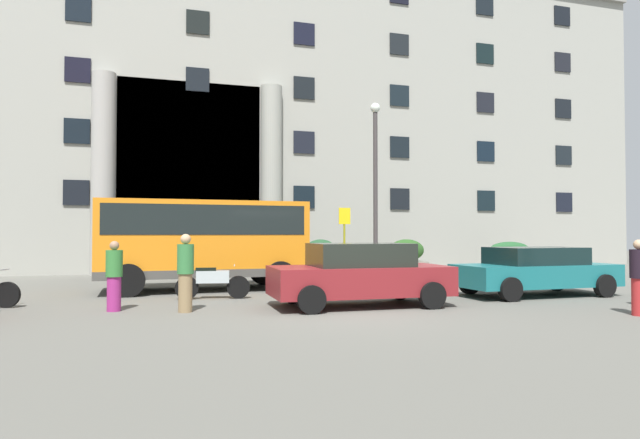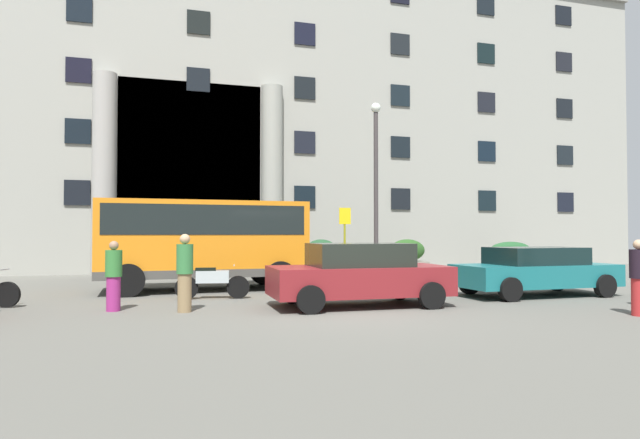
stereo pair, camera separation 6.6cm
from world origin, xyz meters
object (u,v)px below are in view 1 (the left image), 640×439
(bus_stop_sign, at_px, (344,235))
(hedge_planter_entrance_left, at_px, (170,258))
(orange_minibus, at_px, (203,237))
(hedge_planter_west, at_px, (406,256))
(hedge_planter_east, at_px, (510,256))
(pedestrian_woman_dark_dress, at_px, (185,273))
(scooter_by_planter, at_px, (500,274))
(lamppost_plaza_centre, at_px, (375,174))
(motorcycle_far_end, at_px, (211,282))
(parked_sedan_second, at_px, (535,270))
(parked_estate_mid, at_px, (360,274))
(pedestrian_man_crossing, at_px, (114,276))
(pedestrian_child_trailing, at_px, (639,277))
(hedge_planter_far_west, at_px, (321,257))

(bus_stop_sign, distance_m, hedge_planter_entrance_left, 6.81)
(orange_minibus, relative_size, hedge_planter_west, 3.54)
(bus_stop_sign, distance_m, hedge_planter_west, 5.16)
(hedge_planter_east, xyz_separation_m, pedestrian_woman_dark_dress, (-15.18, -9.49, 0.22))
(scooter_by_planter, height_order, lamppost_plaza_centre, lamppost_plaza_centre)
(bus_stop_sign, bearing_deg, lamppost_plaza_centre, 39.46)
(hedge_planter_west, height_order, motorcycle_far_end, hedge_planter_west)
(scooter_by_planter, bearing_deg, motorcycle_far_end, -179.36)
(hedge_planter_entrance_left, relative_size, motorcycle_far_end, 1.13)
(lamppost_plaza_centre, bearing_deg, parked_sedan_second, -78.13)
(pedestrian_woman_dark_dress, bearing_deg, lamppost_plaza_centre, -33.84)
(hedge_planter_west, xyz_separation_m, parked_estate_mid, (-5.96, -9.82, 0.05))
(parked_sedan_second, relative_size, pedestrian_man_crossing, 2.89)
(parked_sedan_second, bearing_deg, pedestrian_woman_dark_dress, -178.78)
(bus_stop_sign, relative_size, parked_estate_mid, 0.63)
(orange_minibus, xyz_separation_m, motorcycle_far_end, (0.02, -2.34, -1.15))
(pedestrian_man_crossing, height_order, pedestrian_child_trailing, pedestrian_child_trailing)
(bus_stop_sign, relative_size, lamppost_plaza_centre, 0.38)
(orange_minibus, distance_m, pedestrian_woman_dark_dress, 4.69)
(hedge_planter_west, distance_m, hedge_planter_entrance_left, 10.10)
(hedge_planter_far_west, height_order, parked_estate_mid, parked_estate_mid)
(orange_minibus, distance_m, parked_estate_mid, 5.83)
(hedge_planter_far_west, bearing_deg, orange_minibus, -135.69)
(parked_sedan_second, bearing_deg, hedge_planter_east, 56.13)
(orange_minibus, relative_size, hedge_planter_far_west, 4.19)
(parked_estate_mid, height_order, lamppost_plaza_centre, lamppost_plaza_centre)
(bus_stop_sign, xyz_separation_m, hedge_planter_east, (9.22, 2.97, -1.00))
(parked_sedan_second, distance_m, scooter_by_planter, 1.84)
(hedge_planter_west, xyz_separation_m, pedestrian_child_trailing, (-0.86, -12.88, 0.09))
(pedestrian_man_crossing, distance_m, lamppost_plaza_centre, 12.41)
(hedge_planter_west, height_order, scooter_by_planter, hedge_planter_west)
(orange_minibus, height_order, bus_stop_sign, orange_minibus)
(scooter_by_planter, xyz_separation_m, pedestrian_man_crossing, (-11.07, -1.65, 0.32))
(scooter_by_planter, distance_m, motorcycle_far_end, 8.80)
(motorcycle_far_end, bearing_deg, parked_sedan_second, -3.22)
(motorcycle_far_end, relative_size, pedestrian_woman_dark_dress, 1.12)
(orange_minibus, height_order, pedestrian_woman_dark_dress, orange_minibus)
(parked_sedan_second, bearing_deg, hedge_planter_west, 85.27)
(pedestrian_man_crossing, bearing_deg, orange_minibus, 21.11)
(hedge_planter_entrance_left, distance_m, lamppost_plaza_centre, 8.75)
(bus_stop_sign, bearing_deg, hedge_planter_east, 17.85)
(pedestrian_child_trailing, bearing_deg, lamppost_plaza_centre, -148.10)
(scooter_by_planter, height_order, pedestrian_child_trailing, pedestrian_child_trailing)
(parked_sedan_second, distance_m, pedestrian_child_trailing, 3.70)
(parked_estate_mid, height_order, motorcycle_far_end, parked_estate_mid)
(hedge_planter_east, height_order, scooter_by_planter, hedge_planter_east)
(hedge_planter_west, height_order, pedestrian_woman_dark_dress, pedestrian_woman_dark_dress)
(pedestrian_woman_dark_dress, bearing_deg, pedestrian_man_crossing, 78.48)
(pedestrian_child_trailing, bearing_deg, pedestrian_man_crossing, -84.44)
(parked_sedan_second, height_order, scooter_by_planter, parked_sedan_second)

